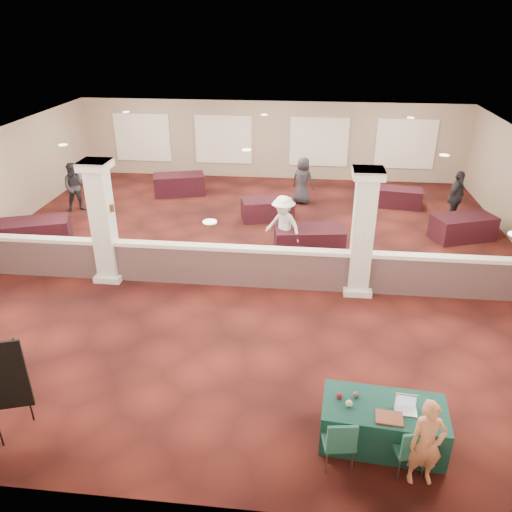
# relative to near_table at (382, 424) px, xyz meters

# --- Properties ---
(ground) EXTENTS (16.00, 16.00, 0.00)m
(ground) POSITION_rel_near_table_xyz_m (-3.02, 6.50, -0.38)
(ground) COLOR #4E1813
(ground) RESTS_ON ground
(wall_back) EXTENTS (16.00, 0.04, 3.20)m
(wall_back) POSITION_rel_near_table_xyz_m (-3.02, 14.50, 1.22)
(wall_back) COLOR gray
(wall_back) RESTS_ON ground
(wall_front) EXTENTS (16.00, 0.04, 3.20)m
(wall_front) POSITION_rel_near_table_xyz_m (-3.02, -1.50, 1.22)
(wall_front) COLOR gray
(wall_front) RESTS_ON ground
(ceiling) EXTENTS (16.00, 16.00, 0.02)m
(ceiling) POSITION_rel_near_table_xyz_m (-3.02, 6.50, 2.82)
(ceiling) COLOR silver
(ceiling) RESTS_ON wall_back
(partition_wall) EXTENTS (15.60, 0.28, 1.10)m
(partition_wall) POSITION_rel_near_table_xyz_m (-3.02, 5.00, 0.19)
(partition_wall) COLOR brown
(partition_wall) RESTS_ON ground
(column_left) EXTENTS (0.72, 0.72, 3.20)m
(column_left) POSITION_rel_near_table_xyz_m (-6.52, 5.00, 1.26)
(column_left) COLOR silver
(column_left) RESTS_ON ground
(column_right) EXTENTS (0.72, 0.72, 3.20)m
(column_right) POSITION_rel_near_table_xyz_m (-0.02, 5.00, 1.26)
(column_right) COLOR silver
(column_right) RESTS_ON ground
(sconce_left) EXTENTS (0.12, 0.12, 0.18)m
(sconce_left) POSITION_rel_near_table_xyz_m (-6.80, 5.00, 1.62)
(sconce_left) COLOR brown
(sconce_left) RESTS_ON column_left
(sconce_right) EXTENTS (0.12, 0.12, 0.18)m
(sconce_right) POSITION_rel_near_table_xyz_m (-6.24, 5.00, 1.62)
(sconce_right) COLOR brown
(sconce_right) RESTS_ON column_left
(near_table) EXTENTS (2.04, 1.14, 0.75)m
(near_table) POSITION_rel_near_table_xyz_m (0.00, 0.00, 0.00)
(near_table) COLOR #0F3831
(near_table) RESTS_ON ground
(conf_chair_main) EXTENTS (0.55, 0.55, 0.92)m
(conf_chair_main) POSITION_rel_near_table_xyz_m (0.34, -0.58, 0.16)
(conf_chair_main) COLOR #1F5A50
(conf_chair_main) RESTS_ON ground
(conf_chair_side) EXTENTS (0.55, 0.55, 0.96)m
(conf_chair_side) POSITION_rel_near_table_xyz_m (-0.73, -0.59, 0.19)
(conf_chair_side) COLOR #1F5A50
(conf_chair_side) RESTS_ON ground
(woman) EXTENTS (0.57, 0.42, 1.48)m
(woman) POSITION_rel_near_table_xyz_m (0.51, -0.70, 0.36)
(woman) COLOR #FFA86E
(woman) RESTS_ON ground
(far_table_front_left) EXTENTS (2.21, 1.63, 0.81)m
(far_table_front_left) POSITION_rel_near_table_xyz_m (-9.52, 6.80, 0.03)
(far_table_front_left) COLOR black
(far_table_front_left) RESTS_ON ground
(far_table_front_center) EXTENTS (2.11, 1.27, 0.81)m
(far_table_front_center) POSITION_rel_near_table_xyz_m (-1.29, 7.10, 0.03)
(far_table_front_center) COLOR black
(far_table_front_center) RESTS_ON ground
(far_table_front_right) EXTENTS (2.07, 1.52, 0.76)m
(far_table_front_right) POSITION_rel_near_table_xyz_m (3.48, 8.68, 0.00)
(far_table_front_right) COLOR black
(far_table_front_right) RESTS_ON ground
(far_table_back_left) EXTENTS (2.11, 1.46, 0.78)m
(far_table_back_left) POSITION_rel_near_table_xyz_m (-6.37, 11.96, 0.01)
(far_table_back_left) COLOR black
(far_table_back_left) RESTS_ON ground
(far_table_back_center) EXTENTS (1.90, 1.30, 0.70)m
(far_table_back_center) POSITION_rel_near_table_xyz_m (-2.72, 9.70, -0.03)
(far_table_back_center) COLOR black
(far_table_back_center) RESTS_ON ground
(far_table_back_right) EXTENTS (1.73, 1.05, 0.66)m
(far_table_back_right) POSITION_rel_near_table_xyz_m (1.93, 11.50, -0.05)
(far_table_back_right) COLOR black
(far_table_back_right) RESTS_ON ground
(attendee_a) EXTENTS (0.95, 0.76, 1.75)m
(attendee_a) POSITION_rel_near_table_xyz_m (-9.52, 9.76, 0.50)
(attendee_a) COLOR black
(attendee_a) RESTS_ON ground
(attendee_b) EXTENTS (1.27, 1.07, 1.81)m
(attendee_b) POSITION_rel_near_table_xyz_m (-2.04, 6.91, 0.53)
(attendee_b) COLOR silver
(attendee_b) RESTS_ON ground
(attendee_c) EXTENTS (1.06, 1.15, 1.82)m
(attendee_c) POSITION_rel_near_table_xyz_m (3.48, 9.94, 0.53)
(attendee_c) COLOR black
(attendee_c) RESTS_ON ground
(attendee_d) EXTENTS (0.96, 0.76, 1.72)m
(attendee_d) POSITION_rel_near_table_xyz_m (-1.59, 11.44, 0.48)
(attendee_d) COLOR black
(attendee_d) RESTS_ON ground
(laptop_base) EXTENTS (0.36, 0.26, 0.02)m
(laptop_base) POSITION_rel_near_table_xyz_m (0.30, -0.08, 0.39)
(laptop_base) COLOR silver
(laptop_base) RESTS_ON near_table
(laptop_screen) EXTENTS (0.34, 0.04, 0.23)m
(laptop_screen) POSITION_rel_near_table_xyz_m (0.31, 0.04, 0.51)
(laptop_screen) COLOR silver
(laptop_screen) RESTS_ON near_table
(screen_glow) EXTENTS (0.31, 0.03, 0.20)m
(screen_glow) POSITION_rel_near_table_xyz_m (0.31, 0.03, 0.49)
(screen_glow) COLOR #D1E4FB
(screen_glow) RESTS_ON near_table
(knitting) EXTENTS (0.44, 0.34, 0.03)m
(knitting) POSITION_rel_near_table_xyz_m (0.03, -0.26, 0.39)
(knitting) COLOR #C84B20
(knitting) RESTS_ON near_table
(yarn_cream) EXTENTS (0.11, 0.11, 0.11)m
(yarn_cream) POSITION_rel_near_table_xyz_m (-0.57, -0.06, 0.43)
(yarn_cream) COLOR beige
(yarn_cream) RESTS_ON near_table
(yarn_red) EXTENTS (0.10, 0.10, 0.10)m
(yarn_red) POSITION_rel_near_table_xyz_m (-0.72, 0.11, 0.43)
(yarn_red) COLOR maroon
(yarn_red) RESTS_ON near_table
(yarn_grey) EXTENTS (0.11, 0.11, 0.11)m
(yarn_grey) POSITION_rel_near_table_xyz_m (-0.45, 0.16, 0.43)
(yarn_grey) COLOR #46464A
(yarn_grey) RESTS_ON near_table
(scissors) EXTENTS (0.13, 0.04, 0.01)m
(scissors) POSITION_rel_near_table_xyz_m (0.65, -0.34, 0.38)
(scissors) COLOR red
(scissors) RESTS_ON near_table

